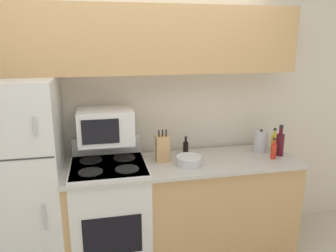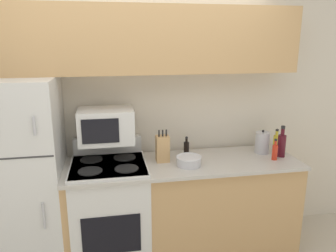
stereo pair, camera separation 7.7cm
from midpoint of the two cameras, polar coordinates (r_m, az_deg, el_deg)
The scene contains 13 objects.
wall_back at distance 3.23m, azimuth -4.02°, elevation 1.55°, with size 8.00×0.05×2.55m.
lower_cabinets at distance 3.22m, azimuth 3.31°, elevation -13.93°, with size 2.13×0.67×0.93m.
refrigerator at distance 3.07m, azimuth -23.39°, elevation -8.55°, with size 0.68×0.69×1.72m.
upper_cabinets at distance 2.95m, azimuth -3.82°, elevation 14.72°, with size 2.81×0.34×0.58m.
stove at distance 3.12m, azimuth -9.22°, elevation -14.55°, with size 0.66×0.65×1.12m.
microwave at distance 2.95m, azimuth -9.99°, elevation 0.05°, with size 0.48×0.36×0.30m.
knife_block at distance 2.98m, azimuth -0.21°, elevation -3.94°, with size 0.12×0.11×0.30m.
bowl at distance 2.91m, azimuth 4.41°, elevation -6.03°, with size 0.23×0.23×0.08m.
bottle_soy_sauce at distance 3.17m, azimuth 3.92°, elevation -3.80°, with size 0.05×0.05×0.18m.
bottle_hot_sauce at distance 3.20m, azimuth 18.77°, elevation -4.25°, with size 0.05×0.05×0.20m.
bottle_wine_red at distance 3.30m, azimuth 19.81°, elevation -3.06°, with size 0.08×0.08×0.30m.
bottle_cooking_spray at distance 3.47m, azimuth 18.92°, elevation -2.66°, with size 0.06×0.06×0.22m.
kettle at distance 3.35m, azimuth 16.72°, elevation -2.77°, with size 0.14×0.14×0.23m.
Camera 2 is at (-0.32, -2.43, 2.01)m, focal length 35.00 mm.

